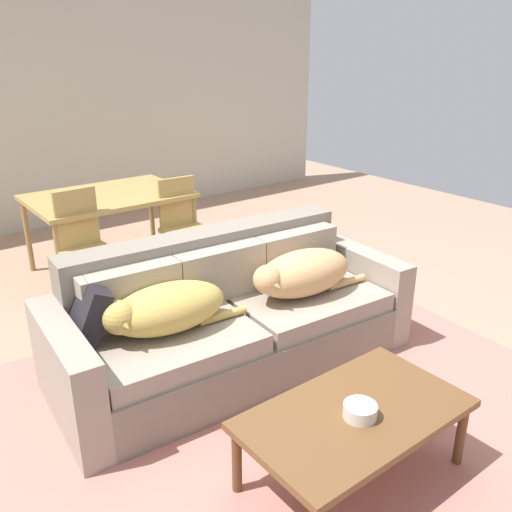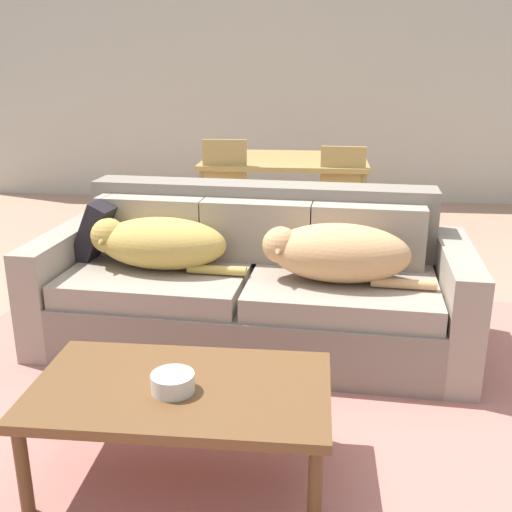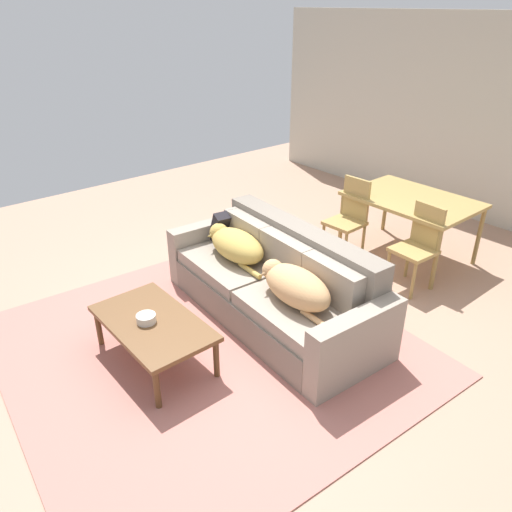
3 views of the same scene
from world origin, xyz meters
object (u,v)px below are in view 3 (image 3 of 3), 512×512
at_px(couch, 276,285).
at_px(dining_table, 412,203).
at_px(coffee_table, 153,325).
at_px(dining_chair_near_right, 419,243).
at_px(dining_chair_near_left, 349,215).
at_px(dog_on_right_cushion, 295,286).
at_px(bowl_on_coffee_table, 146,318).
at_px(dog_on_left_cushion, 235,244).
at_px(throw_pillow_by_left_arm, 228,226).

bearing_deg(couch, dining_table, 92.17).
bearing_deg(coffee_table, dining_chair_near_right, 76.19).
bearing_deg(dining_chair_near_left, dog_on_right_cushion, -65.86).
height_order(dog_on_right_cushion, bowl_on_coffee_table, dog_on_right_cushion).
relative_size(coffee_table, bowl_on_coffee_table, 6.94).
xyz_separation_m(dog_on_right_cushion, dining_chair_near_left, (-0.86, 1.73, -0.09)).
distance_m(coffee_table, bowl_on_coffee_table, 0.09).
relative_size(dog_on_left_cushion, bowl_on_coffee_table, 5.49).
distance_m(dog_on_left_cushion, throw_pillow_by_left_arm, 0.44).
bearing_deg(bowl_on_coffee_table, couch, 83.03).
xyz_separation_m(throw_pillow_by_left_arm, dining_chair_near_left, (0.52, 1.41, -0.09)).
xyz_separation_m(coffee_table, bowl_on_coffee_table, (-0.02, -0.04, 0.08)).
bearing_deg(bowl_on_coffee_table, coffee_table, 67.39).
bearing_deg(couch, coffee_table, -92.43).
distance_m(dog_on_right_cushion, coffee_table, 1.25).
bearing_deg(throw_pillow_by_left_arm, dining_chair_near_left, 69.65).
bearing_deg(dog_on_left_cushion, throw_pillow_by_left_arm, 156.61).
distance_m(dog_on_left_cushion, dining_chair_near_left, 1.62).
bearing_deg(dining_table, coffee_table, -93.56).
bearing_deg(couch, bowl_on_coffee_table, -93.00).
xyz_separation_m(throw_pillow_by_left_arm, dining_table, (0.99, 1.95, 0.07)).
bearing_deg(couch, dog_on_right_cushion, -19.88).
bearing_deg(dining_table, throw_pillow_by_left_arm, -116.81).
xyz_separation_m(bowl_on_coffee_table, dining_table, (0.23, 3.39, 0.25)).
xyz_separation_m(dining_table, dining_chair_near_right, (0.48, -0.54, -0.18)).
bearing_deg(dining_table, dog_on_left_cushion, -105.36).
relative_size(dog_on_right_cushion, dining_chair_near_left, 0.93).
relative_size(bowl_on_coffee_table, dining_table, 0.12).
height_order(coffee_table, dining_table, dining_table).
distance_m(dog_on_right_cushion, dining_chair_near_right, 1.74).
distance_m(coffee_table, dining_table, 3.37).
relative_size(dog_on_right_cushion, dining_chair_near_right, 0.98).
relative_size(dog_on_right_cushion, dining_table, 0.64).
xyz_separation_m(dog_on_right_cushion, dining_chair_near_right, (0.09, 1.74, -0.11)).
xyz_separation_m(couch, dining_chair_near_right, (0.55, 1.54, 0.18)).
relative_size(couch, dining_chair_near_left, 2.54).
distance_m(coffee_table, dining_chair_near_left, 2.81).
height_order(throw_pillow_by_left_arm, coffee_table, throw_pillow_by_left_arm).
bearing_deg(coffee_table, dining_chair_near_left, 95.27).
bearing_deg(dining_chair_near_right, throw_pillow_by_left_arm, -132.41).
xyz_separation_m(dog_on_right_cushion, dining_table, (-0.39, 2.28, 0.08)).
xyz_separation_m(throw_pillow_by_left_arm, coffee_table, (0.78, -1.39, -0.26)).
bearing_deg(throw_pillow_by_left_arm, coffee_table, -60.70).
bearing_deg(bowl_on_coffee_table, dining_table, 86.18).
bearing_deg(dining_table, dog_on_right_cushion, -80.24).
distance_m(couch, dog_on_left_cushion, 0.60).
relative_size(throw_pillow_by_left_arm, coffee_table, 0.32).
bearing_deg(dog_on_left_cushion, dog_on_right_cushion, -2.82).
bearing_deg(bowl_on_coffee_table, dining_chair_near_right, 76.05).
distance_m(bowl_on_coffee_table, dining_table, 3.40).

